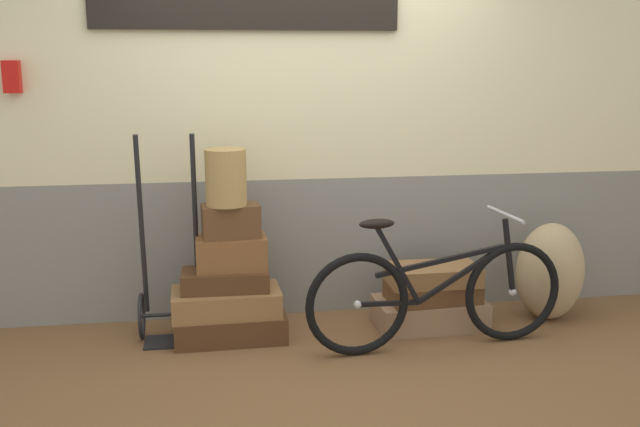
% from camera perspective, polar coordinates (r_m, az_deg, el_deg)
% --- Properties ---
extents(ground, '(9.65, 5.20, 0.06)m').
position_cam_1_polar(ground, '(4.58, 0.27, -11.29)').
color(ground, brown).
extents(station_building, '(7.65, 0.74, 2.88)m').
position_cam_1_polar(station_building, '(5.05, -1.13, 8.24)').
color(station_building, gray).
rests_on(station_building, ground).
extents(suitcase_0, '(0.72, 0.40, 0.17)m').
position_cam_1_polar(suitcase_0, '(4.79, -7.05, -8.77)').
color(suitcase_0, '#4C2D19').
rests_on(suitcase_0, ground).
extents(suitcase_1, '(0.70, 0.39, 0.16)m').
position_cam_1_polar(suitcase_1, '(4.74, -7.37, -6.90)').
color(suitcase_1, olive).
rests_on(suitcase_1, suitcase_0).
extents(suitcase_2, '(0.56, 0.30, 0.13)m').
position_cam_1_polar(suitcase_2, '(4.71, -7.44, -5.18)').
color(suitcase_2, '#4C2D19').
rests_on(suitcase_2, suitcase_1).
extents(suitcase_3, '(0.45, 0.27, 0.21)m').
position_cam_1_polar(suitcase_3, '(4.69, -6.98, -3.08)').
color(suitcase_3, brown).
rests_on(suitcase_3, suitcase_2).
extents(suitcase_4, '(0.38, 0.23, 0.21)m').
position_cam_1_polar(suitcase_4, '(4.62, -7.01, -0.59)').
color(suitcase_4, brown).
rests_on(suitcase_4, suitcase_3).
extents(suitcase_5, '(0.74, 0.43, 0.19)m').
position_cam_1_polar(suitcase_5, '(5.02, 8.58, -7.73)').
color(suitcase_5, '#937051').
rests_on(suitcase_5, ground).
extents(suitcase_6, '(0.62, 0.39, 0.12)m').
position_cam_1_polar(suitcase_6, '(4.97, 8.83, -6.09)').
color(suitcase_6, brown).
rests_on(suitcase_6, suitcase_5).
extents(suitcase_7, '(0.60, 0.34, 0.12)m').
position_cam_1_polar(suitcase_7, '(4.93, 8.86, -4.75)').
color(suitcase_7, olive).
rests_on(suitcase_7, suitcase_6).
extents(wicker_basket, '(0.26, 0.26, 0.35)m').
position_cam_1_polar(wicker_basket, '(4.56, -7.40, 2.84)').
color(wicker_basket, '#A8844C').
rests_on(wicker_basket, suitcase_4).
extents(luggage_trolley, '(0.42, 0.37, 1.34)m').
position_cam_1_polar(luggage_trolley, '(4.81, -11.58, -6.12)').
color(luggage_trolley, black).
rests_on(luggage_trolley, ground).
extents(burlap_sack, '(0.47, 0.40, 0.68)m').
position_cam_1_polar(burlap_sack, '(5.28, 17.62, -4.36)').
color(burlap_sack, tan).
rests_on(burlap_sack, ground).
extents(bicycle, '(1.68, 0.46, 0.85)m').
position_cam_1_polar(bicycle, '(4.59, 9.12, -6.30)').
color(bicycle, black).
rests_on(bicycle, ground).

